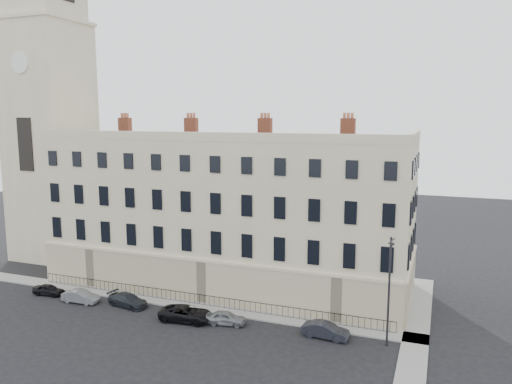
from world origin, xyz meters
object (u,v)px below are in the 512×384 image
at_px(car_e, 226,318).
at_px(car_c, 128,300).
at_px(car_f, 326,330).
at_px(car_d, 186,314).
at_px(car_a, 49,290).
at_px(streetlamp, 389,287).
at_px(car_b, 81,296).

bearing_deg(car_e, car_c, 77.58).
bearing_deg(car_f, car_c, 94.23).
relative_size(car_c, car_d, 0.86).
height_order(car_c, car_f, car_f).
bearing_deg(car_a, car_d, -97.30).
relative_size(car_e, car_f, 0.90).
relative_size(car_c, streetlamp, 0.47).
bearing_deg(car_d, car_b, 83.13).
relative_size(car_d, streetlamp, 0.55).
distance_m(car_c, car_d, 6.67).
xyz_separation_m(car_c, car_d, (6.59, -1.03, 0.06)).
bearing_deg(car_a, car_b, -101.18).
bearing_deg(car_f, car_d, 99.09).
bearing_deg(car_d, car_e, -86.93).
xyz_separation_m(car_b, car_e, (14.67, 0.28, -0.02)).
bearing_deg(car_d, car_a, 81.66).
xyz_separation_m(car_a, streetlamp, (31.91, 0.40, 4.15)).
distance_m(car_e, car_f, 8.36).
xyz_separation_m(car_a, car_c, (8.88, 0.30, 0.05)).
height_order(car_d, streetlamp, streetlamp).
distance_m(car_b, car_c, 4.70).
xyz_separation_m(car_a, car_f, (27.26, 0.21, 0.08)).
bearing_deg(car_f, streetlamp, -83.18).
bearing_deg(streetlamp, car_e, -168.39).
distance_m(car_c, car_f, 18.38).
xyz_separation_m(car_b, streetlamp, (27.67, 0.89, 4.10)).
bearing_deg(car_f, car_e, 97.40).
distance_m(car_b, streetlamp, 27.99).
height_order(car_a, car_e, car_e).
distance_m(car_c, streetlamp, 23.40).
bearing_deg(car_e, streetlamp, -96.81).
distance_m(car_a, car_e, 18.91).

